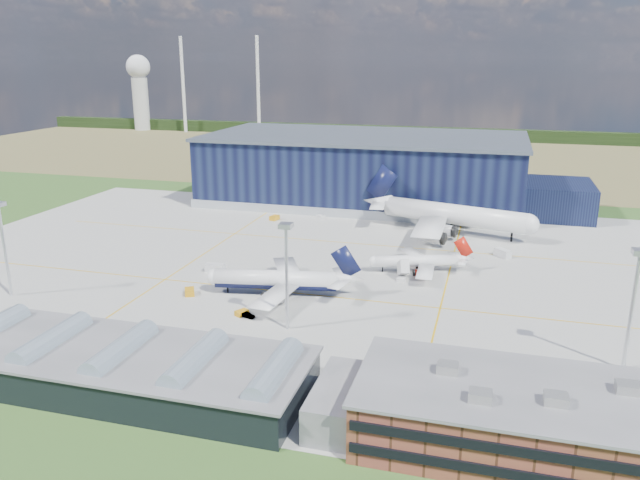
# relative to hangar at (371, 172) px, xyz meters

# --- Properties ---
(ground) EXTENTS (600.00, 600.00, 0.00)m
(ground) POSITION_rel_hangar_xyz_m (-2.81, -94.80, -11.62)
(ground) COLOR #2D5921
(ground) RESTS_ON ground
(apron) EXTENTS (220.00, 160.00, 0.08)m
(apron) POSITION_rel_hangar_xyz_m (-2.81, -84.80, -11.59)
(apron) COLOR #ABACA6
(apron) RESTS_ON ground
(farmland) EXTENTS (600.00, 220.00, 0.01)m
(farmland) POSITION_rel_hangar_xyz_m (-2.81, 125.20, -11.62)
(farmland) COLOR olive
(farmland) RESTS_ON ground
(treeline) EXTENTS (600.00, 8.00, 8.00)m
(treeline) POSITION_rel_hangar_xyz_m (-2.81, 205.20, -7.62)
(treeline) COLOR black
(treeline) RESTS_ON ground
(horizon_dressing) EXTENTS (440.20, 18.00, 70.00)m
(horizon_dressing) POSITION_rel_hangar_xyz_m (-194.11, 199.58, 22.58)
(horizon_dressing) COLOR silver
(horizon_dressing) RESTS_ON ground
(hangar) EXTENTS (145.00, 62.00, 26.10)m
(hangar) POSITION_rel_hangar_xyz_m (0.00, 0.00, 0.00)
(hangar) COLOR black
(hangar) RESTS_ON ground
(ops_building) EXTENTS (46.00, 23.00, 10.90)m
(ops_building) POSITION_rel_hangar_xyz_m (52.20, -154.81, -6.82)
(ops_building) COLOR brown
(ops_building) RESTS_ON ground
(glass_concourse) EXTENTS (78.00, 23.00, 8.60)m
(glass_concourse) POSITION_rel_hangar_xyz_m (-9.26, -154.80, -7.93)
(glass_concourse) COLOR black
(glass_concourse) RESTS_ON ground
(light_mast_west) EXTENTS (2.60, 2.60, 23.00)m
(light_mast_west) POSITION_rel_hangar_xyz_m (-62.81, -124.80, 3.82)
(light_mast_west) COLOR silver
(light_mast_west) RESTS_ON ground
(light_mast_center) EXTENTS (2.60, 2.60, 23.00)m
(light_mast_center) POSITION_rel_hangar_xyz_m (7.19, -124.80, 3.82)
(light_mast_center) COLOR silver
(light_mast_center) RESTS_ON ground
(light_mast_east) EXTENTS (2.60, 2.60, 23.00)m
(light_mast_east) POSITION_rel_hangar_xyz_m (72.19, -124.80, 3.82)
(light_mast_east) COLOR silver
(light_mast_east) RESTS_ON ground
(airliner_navy) EXTENTS (44.22, 43.56, 12.44)m
(airliner_navy) POSITION_rel_hangar_xyz_m (-1.73, -106.80, -5.39)
(airliner_navy) COLOR white
(airliner_navy) RESTS_ON ground
(airliner_red) EXTENTS (35.85, 35.46, 9.30)m
(airliner_red) POSITION_rel_hangar_xyz_m (28.50, -80.86, -6.97)
(airliner_red) COLOR white
(airliner_red) RESTS_ON ground
(airliner_widebody) EXTENTS (73.95, 73.06, 19.56)m
(airliner_widebody) POSITION_rel_hangar_xyz_m (35.33, -39.80, -1.83)
(airliner_widebody) COLOR white
(airliner_widebody) RESTS_ON ground
(gse_tug_a) EXTENTS (3.65, 4.21, 1.50)m
(gse_tug_a) POSITION_rel_hangar_xyz_m (-21.76, -112.71, -10.87)
(gse_tug_a) COLOR orange
(gse_tug_a) RESTS_ON ground
(gse_tug_b) EXTENTS (3.04, 3.38, 1.22)m
(gse_tug_b) POSITION_rel_hangar_xyz_m (-4.77, -120.94, -11.01)
(gse_tug_b) COLOR orange
(gse_tug_b) RESTS_ON ground
(gse_van_a) EXTENTS (5.38, 2.77, 2.26)m
(gse_van_a) POSITION_rel_hangar_xyz_m (-22.96, -95.63, -10.49)
(gse_van_a) COLOR silver
(gse_van_a) RESTS_ON ground
(gse_cart_a) EXTENTS (3.12, 3.66, 1.34)m
(gse_cart_a) POSITION_rel_hangar_xyz_m (40.36, -64.89, -10.95)
(gse_cart_a) COLOR silver
(gse_cart_a) RESTS_ON ground
(gse_van_b) EXTENTS (5.19, 5.35, 2.35)m
(gse_van_b) POSITION_rel_hangar_xyz_m (50.77, -61.57, -10.44)
(gse_van_b) COLOR silver
(gse_van_b) RESTS_ON ground
(gse_tug_c) EXTENTS (2.99, 4.02, 1.58)m
(gse_tug_c) POSITION_rel_hangar_xyz_m (-26.48, -39.35, -10.83)
(gse_tug_c) COLOR orange
(gse_tug_c) RESTS_ON ground
(gse_cart_b) EXTENTS (3.28, 2.83, 1.20)m
(gse_cart_b) POSITION_rel_hangar_xyz_m (-11.49, -32.80, -11.02)
(gse_cart_b) COLOR silver
(gse_cart_b) RESTS_ON ground
(gse_van_c) EXTENTS (5.06, 2.75, 2.34)m
(gse_van_c) POSITION_rel_hangar_xyz_m (54.88, -140.80, -10.44)
(gse_van_c) COLOR silver
(gse_van_c) RESTS_ON ground
(airstair) EXTENTS (3.89, 6.00, 3.57)m
(airstair) POSITION_rel_hangar_xyz_m (25.95, -86.92, -9.83)
(airstair) COLOR silver
(airstair) RESTS_ON ground
(car_b) EXTENTS (3.83, 2.14, 1.19)m
(car_b) POSITION_rel_hangar_xyz_m (-3.20, -121.77, -11.02)
(car_b) COLOR #99999E
(car_b) RESTS_ON ground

